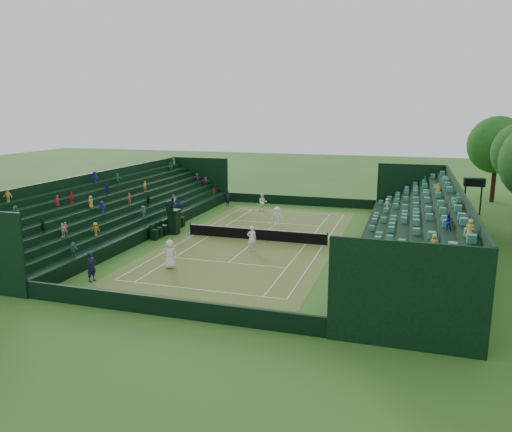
% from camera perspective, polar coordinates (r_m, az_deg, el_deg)
% --- Properties ---
extents(ground, '(160.00, 160.00, 0.00)m').
position_cam_1_polar(ground, '(40.43, -0.00, -2.77)').
color(ground, '#2F5E1D').
rests_on(ground, ground).
extents(court_surface, '(12.97, 26.77, 0.01)m').
position_cam_1_polar(court_surface, '(40.43, -0.00, -2.77)').
color(court_surface, '#3F7928').
rests_on(court_surface, ground).
extents(perimeter_wall_north, '(17.17, 0.20, 1.00)m').
position_cam_1_polar(perimeter_wall_north, '(55.34, 4.89, 1.76)').
color(perimeter_wall_north, black).
rests_on(perimeter_wall_north, ground).
extents(perimeter_wall_south, '(17.17, 0.20, 1.00)m').
position_cam_1_polar(perimeter_wall_south, '(26.29, -10.49, -10.16)').
color(perimeter_wall_south, black).
rests_on(perimeter_wall_south, ground).
extents(perimeter_wall_east, '(0.20, 31.77, 1.00)m').
position_cam_1_polar(perimeter_wall_east, '(38.73, 12.09, -2.95)').
color(perimeter_wall_east, black).
rests_on(perimeter_wall_east, ground).
extents(perimeter_wall_west, '(0.20, 31.77, 1.00)m').
position_cam_1_polar(perimeter_wall_west, '(43.51, -10.73, -1.24)').
color(perimeter_wall_west, black).
rests_on(perimeter_wall_west, ground).
extents(north_grandstand, '(6.60, 32.00, 4.90)m').
position_cam_1_polar(north_grandstand, '(38.36, 18.38, -1.83)').
color(north_grandstand, black).
rests_on(north_grandstand, ground).
extents(south_grandstand, '(6.60, 32.00, 4.90)m').
position_cam_1_polar(south_grandstand, '(45.38, -15.46, 0.43)').
color(south_grandstand, black).
rests_on(south_grandstand, ground).
extents(tennis_net, '(11.67, 0.10, 1.06)m').
position_cam_1_polar(tennis_net, '(40.30, -0.00, -2.05)').
color(tennis_net, black).
rests_on(tennis_net, ground).
extents(scoreboard_tower, '(2.00, 1.00, 3.70)m').
position_cam_1_polar(scoreboard_tower, '(54.16, 23.66, 3.40)').
color(scoreboard_tower, black).
rests_on(scoreboard_tower, ground).
extents(umpire_chair, '(1.00, 1.00, 3.13)m').
position_cam_1_polar(umpire_chair, '(42.72, -9.41, -0.29)').
color(umpire_chair, black).
rests_on(umpire_chair, ground).
extents(courtside_chairs, '(0.57, 5.54, 1.24)m').
position_cam_1_polar(courtside_chairs, '(43.40, -9.99, -1.29)').
color(courtside_chairs, black).
rests_on(courtside_chairs, ground).
extents(player_near_west, '(1.11, 0.92, 1.94)m').
position_cam_1_polar(player_near_west, '(33.61, -9.81, -4.33)').
color(player_near_west, white).
rests_on(player_near_west, ground).
extents(player_near_east, '(0.84, 0.74, 1.93)m').
position_cam_1_polar(player_near_east, '(37.11, -0.49, -2.59)').
color(player_near_east, white).
rests_on(player_near_east, ground).
extents(player_far_west, '(1.05, 0.94, 1.80)m').
position_cam_1_polar(player_far_west, '(51.97, 0.77, 1.58)').
color(player_far_west, white).
rests_on(player_far_west, ground).
extents(player_far_east, '(1.26, 1.03, 1.70)m').
position_cam_1_polar(player_far_east, '(45.59, 2.43, 0.02)').
color(player_far_east, white).
rests_on(player_far_east, ground).
extents(line_judge_north, '(0.53, 0.69, 1.69)m').
position_cam_1_polar(line_judge_north, '(54.61, -3.23, 2.02)').
color(line_judge_north, black).
rests_on(line_judge_north, ground).
extents(line_judge_south, '(0.55, 0.74, 1.87)m').
position_cam_1_polar(line_judge_south, '(32.28, -18.29, -5.53)').
color(line_judge_south, black).
rests_on(line_judge_south, ground).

